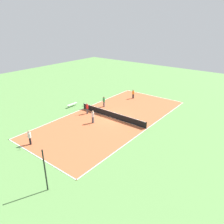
# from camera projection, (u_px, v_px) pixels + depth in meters

# --- Properties ---
(ground_plane) EXTENTS (80.00, 80.00, 0.00)m
(ground_plane) POSITION_uv_depth(u_px,v_px,m) (112.00, 118.00, 31.37)
(ground_plane) COLOR #60934C
(court_surface) EXTENTS (11.52, 24.85, 0.02)m
(court_surface) POSITION_uv_depth(u_px,v_px,m) (112.00, 118.00, 31.37)
(court_surface) COLOR #C66038
(court_surface) RESTS_ON ground_plane
(tennis_net) EXTENTS (11.32, 0.10, 0.97)m
(tennis_net) POSITION_uv_depth(u_px,v_px,m) (112.00, 114.00, 31.17)
(tennis_net) COLOR black
(tennis_net) RESTS_ON court_surface
(bench) EXTENTS (0.36, 1.90, 0.45)m
(bench) POSITION_uv_depth(u_px,v_px,m) (72.00, 104.00, 35.27)
(bench) COLOR silver
(bench) RESTS_ON ground_plane
(player_near_white) EXTENTS (0.95, 0.81, 1.72)m
(player_near_white) POSITION_uv_depth(u_px,v_px,m) (29.00, 136.00, 24.26)
(player_near_white) COLOR black
(player_near_white) RESTS_ON court_surface
(player_far_green) EXTENTS (0.65, 0.99, 1.70)m
(player_far_green) POSITION_uv_depth(u_px,v_px,m) (104.00, 101.00, 34.96)
(player_far_green) COLOR #4C4C51
(player_far_green) RESTS_ON court_surface
(player_center_orange) EXTENTS (0.50, 0.50, 1.59)m
(player_center_orange) POSITION_uv_depth(u_px,v_px,m) (133.00, 93.00, 38.76)
(player_center_orange) COLOR black
(player_center_orange) RESTS_ON court_surface
(player_far_white) EXTENTS (0.98, 0.53, 1.78)m
(player_far_white) POSITION_uv_depth(u_px,v_px,m) (93.00, 116.00, 29.39)
(player_far_white) COLOR #4C4C51
(player_far_white) RESTS_ON court_surface
(player_coach_red) EXTENTS (0.82, 0.95, 1.64)m
(player_coach_red) POSITION_uv_depth(u_px,v_px,m) (87.00, 108.00, 32.37)
(player_coach_red) COLOR #4C4C51
(player_coach_red) RESTS_ON court_surface
(tennis_ball_right_alley) EXTENTS (0.07, 0.07, 0.07)m
(tennis_ball_right_alley) POSITION_uv_depth(u_px,v_px,m) (109.00, 99.00, 38.41)
(tennis_ball_right_alley) COLOR #CCE033
(tennis_ball_right_alley) RESTS_ON court_surface
(tennis_ball_far_baseline) EXTENTS (0.07, 0.07, 0.07)m
(tennis_ball_far_baseline) POSITION_uv_depth(u_px,v_px,m) (129.00, 132.00, 27.31)
(tennis_ball_far_baseline) COLOR #CCE033
(tennis_ball_far_baseline) RESTS_ON court_surface
(fence_post_back_left) EXTENTS (0.12, 0.12, 3.88)m
(fence_post_back_left) POSITION_uv_depth(u_px,v_px,m) (45.00, 171.00, 17.31)
(fence_post_back_left) COLOR black
(fence_post_back_left) RESTS_ON ground_plane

